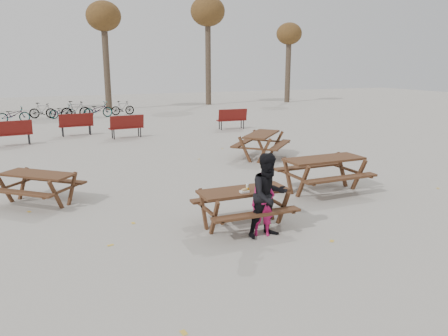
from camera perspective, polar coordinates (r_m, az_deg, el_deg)
name	(u,v)px	position (r m, az deg, el deg)	size (l,w,h in m)	color
ground	(243,226)	(9.00, 2.50, -7.58)	(80.00, 80.00, 0.00)	gray
main_picnic_table	(243,199)	(8.81, 2.54, -4.02)	(1.80, 1.45, 0.78)	#3A2115
food_tray	(244,192)	(8.56, 2.69, -3.10)	(0.18, 0.11, 0.04)	white
bread_roll	(244,190)	(8.55, 2.69, -2.83)	(0.14, 0.06, 0.05)	tan
soda_bottle	(247,188)	(8.62, 3.08, -2.61)	(0.07, 0.07, 0.17)	silver
child	(263,205)	(8.38, 5.10, -4.81)	(0.45, 0.29, 1.22)	#B41656
adult	(269,196)	(8.27, 5.85, -3.61)	(0.79, 0.62, 1.63)	black
picnic_table_east	(323,175)	(11.53, 12.86, -0.86)	(2.06, 1.66, 0.89)	#3A2115
picnic_table_north	(39,188)	(11.17, -23.04, -2.48)	(1.72, 1.38, 0.74)	#3A2115
picnic_table_far	(261,146)	(15.35, 4.91, 2.94)	(2.01, 1.62, 0.86)	#3A2115
park_bench_row	(117,125)	(20.37, -13.75, 5.45)	(11.56, 2.29, 1.03)	maroon
bicycle_row	(69,111)	(27.99, -19.58, 7.07)	(7.96, 2.45, 1.04)	black
tree_row	(101,20)	(33.17, -15.79, 18.15)	(32.17, 3.52, 8.26)	#382B21
fallen_leaves	(219,191)	(11.36, -0.62, -3.03)	(11.00, 11.00, 0.01)	gold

